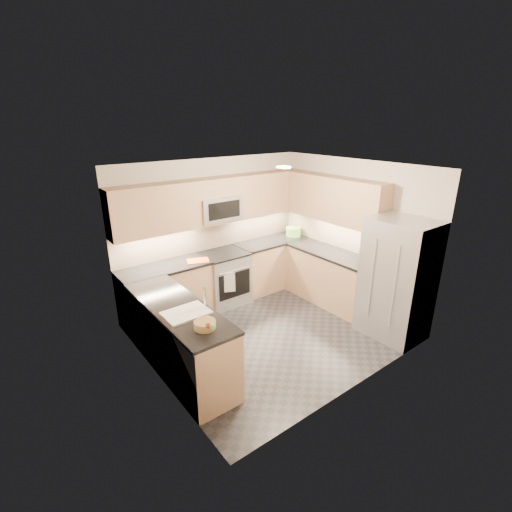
# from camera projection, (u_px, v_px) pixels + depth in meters

# --- Properties ---
(floor) EXTENTS (3.60, 3.20, 0.00)m
(floor) POSITION_uv_depth(u_px,v_px,m) (270.00, 332.00, 5.75)
(floor) COLOR black
(floor) RESTS_ON ground
(ceiling) EXTENTS (3.60, 3.20, 0.02)m
(ceiling) POSITION_uv_depth(u_px,v_px,m) (272.00, 167.00, 4.88)
(ceiling) COLOR beige
(ceiling) RESTS_ON wall_back
(wall_back) EXTENTS (3.60, 0.02, 2.50)m
(wall_back) POSITION_uv_depth(u_px,v_px,m) (213.00, 231.00, 6.50)
(wall_back) COLOR #BEB3A5
(wall_back) RESTS_ON floor
(wall_front) EXTENTS (3.60, 0.02, 2.50)m
(wall_front) POSITION_uv_depth(u_px,v_px,m) (362.00, 296.00, 4.12)
(wall_front) COLOR #BEB3A5
(wall_front) RESTS_ON floor
(wall_left) EXTENTS (0.02, 3.20, 2.50)m
(wall_left) POSITION_uv_depth(u_px,v_px,m) (151.00, 289.00, 4.29)
(wall_left) COLOR #BEB3A5
(wall_left) RESTS_ON floor
(wall_right) EXTENTS (0.02, 3.20, 2.50)m
(wall_right) POSITION_uv_depth(u_px,v_px,m) (352.00, 234.00, 6.34)
(wall_right) COLOR #BEB3A5
(wall_right) RESTS_ON floor
(base_cab_back_left) EXTENTS (1.42, 0.60, 0.90)m
(base_cab_back_left) POSITION_uv_depth(u_px,v_px,m) (166.00, 295.00, 5.94)
(base_cab_back_left) COLOR tan
(base_cab_back_left) RESTS_ON floor
(base_cab_back_right) EXTENTS (1.42, 0.60, 0.90)m
(base_cab_back_right) POSITION_uv_depth(u_px,v_px,m) (271.00, 264.00, 7.18)
(base_cab_back_right) COLOR tan
(base_cab_back_right) RESTS_ON floor
(base_cab_right) EXTENTS (0.60, 1.70, 0.90)m
(base_cab_right) POSITION_uv_depth(u_px,v_px,m) (330.00, 278.00, 6.56)
(base_cab_right) COLOR tan
(base_cab_right) RESTS_ON floor
(base_cab_peninsula) EXTENTS (0.60, 2.00, 0.90)m
(base_cab_peninsula) POSITION_uv_depth(u_px,v_px,m) (180.00, 340.00, 4.74)
(base_cab_peninsula) COLOR tan
(base_cab_peninsula) RESTS_ON floor
(countertop_back_left) EXTENTS (1.42, 0.63, 0.04)m
(countertop_back_left) POSITION_uv_depth(u_px,v_px,m) (164.00, 268.00, 5.77)
(countertop_back_left) COLOR black
(countertop_back_left) RESTS_ON base_cab_back_left
(countertop_back_right) EXTENTS (1.42, 0.63, 0.04)m
(countertop_back_right) POSITION_uv_depth(u_px,v_px,m) (271.00, 241.00, 7.02)
(countertop_back_right) COLOR black
(countertop_back_right) RESTS_ON base_cab_back_right
(countertop_right) EXTENTS (0.63, 1.70, 0.04)m
(countertop_right) POSITION_uv_depth(u_px,v_px,m) (332.00, 253.00, 6.39)
(countertop_right) COLOR black
(countertop_right) RESTS_ON base_cab_right
(countertop_peninsula) EXTENTS (0.63, 2.00, 0.04)m
(countertop_peninsula) POSITION_uv_depth(u_px,v_px,m) (177.00, 307.00, 4.57)
(countertop_peninsula) COLOR black
(countertop_peninsula) RESTS_ON base_cab_peninsula
(upper_cab_back) EXTENTS (3.60, 0.35, 0.75)m
(upper_cab_back) POSITION_uv_depth(u_px,v_px,m) (217.00, 200.00, 6.17)
(upper_cab_back) COLOR tan
(upper_cab_back) RESTS_ON wall_back
(upper_cab_right) EXTENTS (0.35, 1.95, 0.75)m
(upper_cab_right) POSITION_uv_depth(u_px,v_px,m) (335.00, 199.00, 6.24)
(upper_cab_right) COLOR tan
(upper_cab_right) RESTS_ON wall_right
(backsplash_back) EXTENTS (3.60, 0.01, 0.51)m
(backsplash_back) POSITION_uv_depth(u_px,v_px,m) (213.00, 234.00, 6.52)
(backsplash_back) COLOR tan
(backsplash_back) RESTS_ON wall_back
(backsplash_right) EXTENTS (0.01, 2.30, 0.51)m
(backsplash_right) POSITION_uv_depth(u_px,v_px,m) (331.00, 231.00, 6.69)
(backsplash_right) COLOR tan
(backsplash_right) RESTS_ON wall_right
(gas_range) EXTENTS (0.76, 0.65, 0.91)m
(gas_range) POSITION_uv_depth(u_px,v_px,m) (224.00, 278.00, 6.54)
(gas_range) COLOR #A8ACB0
(gas_range) RESTS_ON floor
(range_cooktop) EXTENTS (0.76, 0.65, 0.03)m
(range_cooktop) POSITION_uv_depth(u_px,v_px,m) (223.00, 254.00, 6.38)
(range_cooktop) COLOR black
(range_cooktop) RESTS_ON gas_range
(oven_door_glass) EXTENTS (0.62, 0.02, 0.45)m
(oven_door_glass) POSITION_uv_depth(u_px,v_px,m) (235.00, 285.00, 6.29)
(oven_door_glass) COLOR black
(oven_door_glass) RESTS_ON gas_range
(oven_handle) EXTENTS (0.60, 0.02, 0.02)m
(oven_handle) POSITION_uv_depth(u_px,v_px,m) (235.00, 271.00, 6.19)
(oven_handle) COLOR #B2B5BA
(oven_handle) RESTS_ON gas_range
(microwave) EXTENTS (0.76, 0.40, 0.40)m
(microwave) POSITION_uv_depth(u_px,v_px,m) (218.00, 208.00, 6.20)
(microwave) COLOR #979B9F
(microwave) RESTS_ON upper_cab_back
(microwave_door) EXTENTS (0.60, 0.01, 0.28)m
(microwave_door) POSITION_uv_depth(u_px,v_px,m) (225.00, 210.00, 6.04)
(microwave_door) COLOR black
(microwave_door) RESTS_ON microwave
(refrigerator) EXTENTS (0.70, 0.90, 1.80)m
(refrigerator) POSITION_uv_depth(u_px,v_px,m) (397.00, 279.00, 5.40)
(refrigerator) COLOR #A0A2A8
(refrigerator) RESTS_ON floor
(fridge_handle_left) EXTENTS (0.02, 0.02, 1.20)m
(fridge_handle_left) POSITION_uv_depth(u_px,v_px,m) (394.00, 287.00, 5.04)
(fridge_handle_left) COLOR #B2B5BA
(fridge_handle_left) RESTS_ON refrigerator
(fridge_handle_right) EXTENTS (0.02, 0.02, 1.20)m
(fridge_handle_right) POSITION_uv_depth(u_px,v_px,m) (372.00, 279.00, 5.31)
(fridge_handle_right) COLOR #B2B5BA
(fridge_handle_right) RESTS_ON refrigerator
(sink_basin) EXTENTS (0.52, 0.38, 0.16)m
(sink_basin) POSITION_uv_depth(u_px,v_px,m) (187.00, 318.00, 4.40)
(sink_basin) COLOR white
(sink_basin) RESTS_ON base_cab_peninsula
(faucet) EXTENTS (0.03, 0.03, 0.28)m
(faucet) POSITION_uv_depth(u_px,v_px,m) (205.00, 297.00, 4.48)
(faucet) COLOR silver
(faucet) RESTS_ON countertop_peninsula
(utensil_bowl) EXTENTS (0.34, 0.34, 0.17)m
(utensil_bowl) POSITION_uv_depth(u_px,v_px,m) (293.00, 232.00, 7.25)
(utensil_bowl) COLOR #64AA49
(utensil_bowl) RESTS_ON countertop_back_right
(cutting_board) EXTENTS (0.41, 0.35, 0.01)m
(cutting_board) POSITION_uv_depth(u_px,v_px,m) (198.00, 261.00, 5.99)
(cutting_board) COLOR #D55614
(cutting_board) RESTS_ON countertop_back_left
(fruit_basket) EXTENTS (0.30, 0.30, 0.09)m
(fruit_basket) POSITION_uv_depth(u_px,v_px,m) (205.00, 325.00, 4.06)
(fruit_basket) COLOR #997F47
(fruit_basket) RESTS_ON countertop_peninsula
(fruit_apple) EXTENTS (0.07, 0.07, 0.07)m
(fruit_apple) POSITION_uv_depth(u_px,v_px,m) (208.00, 326.00, 3.91)
(fruit_apple) COLOR red
(fruit_apple) RESTS_ON fruit_basket
(fruit_pear) EXTENTS (0.07, 0.07, 0.07)m
(fruit_pear) POSITION_uv_depth(u_px,v_px,m) (212.00, 326.00, 3.90)
(fruit_pear) COLOR #5ABE51
(fruit_pear) RESTS_ON fruit_basket
(dish_towel_check) EXTENTS (0.18, 0.09, 0.35)m
(dish_towel_check) POSITION_uv_depth(u_px,v_px,m) (230.00, 282.00, 6.16)
(dish_towel_check) COLOR silver
(dish_towel_check) RESTS_ON oven_handle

